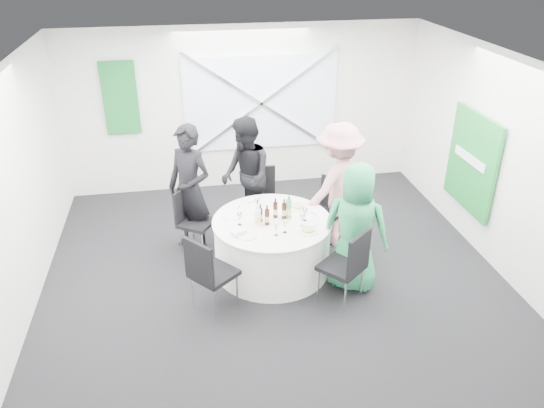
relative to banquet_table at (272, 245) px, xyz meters
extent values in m
plane|color=black|center=(0.00, -0.20, -0.38)|extent=(6.00, 6.00, 0.00)
plane|color=silver|center=(0.00, -0.20, 2.42)|extent=(6.00, 6.00, 0.00)
plane|color=white|center=(0.00, 2.80, 1.02)|extent=(6.00, 0.00, 6.00)
plane|color=white|center=(0.00, -3.20, 1.02)|extent=(6.00, 0.00, 6.00)
plane|color=white|center=(-3.00, -0.20, 1.02)|extent=(0.00, 6.00, 6.00)
plane|color=white|center=(3.00, -0.20, 1.02)|extent=(0.00, 6.00, 6.00)
cube|color=silver|center=(0.30, 2.76, 1.12)|extent=(2.60, 0.03, 1.60)
cube|color=silver|center=(0.30, 2.72, 1.12)|extent=(2.63, 0.05, 1.84)
cube|color=silver|center=(0.30, 2.72, 1.12)|extent=(2.63, 0.05, 1.84)
cube|color=#135F22|center=(-2.00, 2.75, 1.32)|extent=(0.55, 0.04, 1.20)
cube|color=#188830|center=(2.94, 0.40, 0.82)|extent=(0.05, 1.20, 1.40)
cylinder|color=white|center=(0.00, 0.00, -0.01)|extent=(1.52, 1.52, 0.74)
cylinder|color=white|center=(0.00, 0.00, 0.37)|extent=(1.56, 1.56, 0.02)
cube|color=black|center=(0.04, 1.00, 0.11)|extent=(0.47, 0.47, 0.05)
cube|color=black|center=(0.04, 1.21, 0.38)|extent=(0.44, 0.06, 0.49)
cylinder|color=silver|center=(0.23, 1.17, -0.15)|extent=(0.02, 0.02, 0.47)
cylinder|color=silver|center=(-0.14, 1.19, -0.15)|extent=(0.02, 0.02, 0.47)
cylinder|color=silver|center=(0.21, 0.81, -0.15)|extent=(0.02, 0.02, 0.47)
cylinder|color=silver|center=(-0.16, 0.82, -0.15)|extent=(0.02, 0.02, 0.47)
cube|color=black|center=(-0.96, 0.64, 0.08)|extent=(0.60, 0.60, 0.05)
cube|color=black|center=(-1.13, 0.75, 0.34)|extent=(0.26, 0.36, 0.46)
cylinder|color=silver|center=(-1.01, 0.88, -0.16)|extent=(0.02, 0.02, 0.44)
cylinder|color=silver|center=(-1.20, 0.59, -0.16)|extent=(0.02, 0.02, 0.44)
cylinder|color=silver|center=(-0.72, 0.69, -0.16)|extent=(0.02, 0.02, 0.44)
cylinder|color=silver|center=(-0.91, 0.40, -0.16)|extent=(0.02, 0.02, 0.44)
cube|color=black|center=(0.83, 0.55, 0.09)|extent=(0.61, 0.61, 0.05)
cube|color=black|center=(1.01, 0.66, 0.36)|extent=(0.27, 0.38, 0.47)
cylinder|color=silver|center=(1.08, 0.50, -0.15)|extent=(0.02, 0.02, 0.45)
cylinder|color=silver|center=(0.88, 0.80, -0.15)|extent=(0.02, 0.02, 0.45)
cylinder|color=silver|center=(0.78, 0.30, -0.15)|extent=(0.02, 0.02, 0.45)
cylinder|color=silver|center=(0.58, 0.60, -0.15)|extent=(0.02, 0.02, 0.45)
cube|color=black|center=(0.70, -0.82, 0.12)|extent=(0.66, 0.66, 0.06)
cube|color=black|center=(0.85, -0.99, 0.40)|extent=(0.37, 0.32, 0.50)
cylinder|color=silver|center=(0.68, -1.09, -0.14)|extent=(0.02, 0.02, 0.48)
cylinder|color=silver|center=(0.97, -0.84, -0.14)|extent=(0.02, 0.02, 0.48)
cylinder|color=silver|center=(0.44, -0.80, -0.14)|extent=(0.02, 0.02, 0.48)
cylinder|color=silver|center=(0.72, -0.55, -0.14)|extent=(0.02, 0.02, 0.48)
cube|color=black|center=(-0.82, -0.69, 0.12)|extent=(0.66, 0.66, 0.06)
cube|color=black|center=(-0.99, -0.84, 0.40)|extent=(0.32, 0.37, 0.50)
cylinder|color=silver|center=(-1.09, -0.67, -0.14)|extent=(0.02, 0.02, 0.48)
cylinder|color=silver|center=(-0.84, -0.96, -0.14)|extent=(0.02, 0.02, 0.48)
cylinder|color=silver|center=(-0.80, -0.43, -0.14)|extent=(0.02, 0.02, 0.48)
cylinder|color=silver|center=(-0.55, -0.72, -0.14)|extent=(0.02, 0.02, 0.48)
imported|color=black|center=(-1.02, 0.80, 0.54)|extent=(0.80, 0.76, 1.84)
imported|color=black|center=(-0.19, 1.16, 0.51)|extent=(0.60, 0.92, 1.77)
imported|color=#D58A8E|center=(1.05, 0.58, 0.53)|extent=(1.29, 1.05, 1.82)
imported|color=#268E55|center=(0.95, -0.52, 0.47)|extent=(0.99, 0.87, 1.70)
cylinder|color=white|center=(0.03, 0.54, 0.39)|extent=(0.30, 0.30, 0.01)
cylinder|color=white|center=(-0.49, 0.22, 0.39)|extent=(0.30, 0.30, 0.01)
cylinder|color=white|center=(0.42, 0.29, 0.39)|extent=(0.26, 0.26, 0.01)
cylinder|color=#9CAF5E|center=(0.42, 0.29, 0.41)|extent=(0.17, 0.17, 0.02)
cylinder|color=white|center=(0.39, -0.36, 0.39)|extent=(0.25, 0.25, 0.01)
cylinder|color=#9CAF5E|center=(0.39, -0.36, 0.41)|extent=(0.16, 0.16, 0.02)
cylinder|color=white|center=(-0.37, -0.33, 0.39)|extent=(0.25, 0.25, 0.01)
cube|color=white|center=(-0.47, -0.28, 0.42)|extent=(0.20, 0.18, 0.05)
cylinder|color=#331509|center=(-0.15, 0.00, 0.47)|extent=(0.06, 0.06, 0.19)
cylinder|color=#331509|center=(-0.15, 0.00, 0.60)|extent=(0.02, 0.02, 0.06)
cylinder|color=#DCC874|center=(-0.15, 0.00, 0.45)|extent=(0.06, 0.06, 0.07)
cylinder|color=#331509|center=(0.06, 0.08, 0.49)|extent=(0.06, 0.06, 0.22)
cylinder|color=#331509|center=(0.06, 0.08, 0.62)|extent=(0.02, 0.02, 0.06)
cylinder|color=#DCC874|center=(0.06, 0.08, 0.47)|extent=(0.06, 0.06, 0.08)
cylinder|color=#331509|center=(0.16, 0.03, 0.49)|extent=(0.06, 0.06, 0.22)
cylinder|color=#331509|center=(0.16, 0.03, 0.63)|extent=(0.02, 0.02, 0.06)
cylinder|color=#DCC874|center=(0.16, 0.03, 0.47)|extent=(0.06, 0.06, 0.08)
cylinder|color=#331509|center=(-0.08, -0.10, 0.49)|extent=(0.06, 0.06, 0.21)
cylinder|color=#331509|center=(-0.08, -0.10, 0.62)|extent=(0.02, 0.02, 0.06)
cylinder|color=#DCC874|center=(-0.08, -0.10, 0.47)|extent=(0.06, 0.06, 0.08)
cylinder|color=#3FA556|center=(0.23, 0.03, 0.51)|extent=(0.08, 0.08, 0.27)
cylinder|color=#3FA556|center=(0.23, 0.03, 0.68)|extent=(0.03, 0.03, 0.06)
cylinder|color=#DCC874|center=(0.23, 0.03, 0.49)|extent=(0.08, 0.08, 0.09)
cylinder|color=white|center=(-0.20, -0.11, 0.49)|extent=(0.08, 0.08, 0.23)
cylinder|color=white|center=(-0.20, -0.11, 0.64)|extent=(0.03, 0.03, 0.06)
cylinder|color=#DCC874|center=(-0.20, -0.11, 0.47)|extent=(0.08, 0.08, 0.08)
cylinder|color=white|center=(0.42, -0.08, 0.38)|extent=(0.06, 0.06, 0.00)
cylinder|color=white|center=(0.42, -0.08, 0.43)|extent=(0.01, 0.01, 0.10)
cone|color=white|center=(0.42, -0.08, 0.51)|extent=(0.07, 0.07, 0.08)
cylinder|color=white|center=(0.35, -0.22, 0.38)|extent=(0.06, 0.06, 0.00)
cylinder|color=white|center=(0.35, -0.22, 0.43)|extent=(0.01, 0.01, 0.10)
cone|color=white|center=(0.35, -0.22, 0.51)|extent=(0.07, 0.07, 0.08)
cylinder|color=white|center=(0.10, -0.33, 0.38)|extent=(0.06, 0.06, 0.00)
cylinder|color=white|center=(0.10, -0.33, 0.43)|extent=(0.01, 0.01, 0.10)
cone|color=white|center=(0.10, -0.33, 0.51)|extent=(0.07, 0.07, 0.08)
cylinder|color=white|center=(-0.14, 0.32, 0.38)|extent=(0.06, 0.06, 0.00)
cylinder|color=white|center=(-0.14, 0.32, 0.43)|extent=(0.01, 0.01, 0.10)
cone|color=white|center=(-0.14, 0.32, 0.51)|extent=(0.07, 0.07, 0.08)
cylinder|color=white|center=(-0.43, -0.04, 0.38)|extent=(0.06, 0.06, 0.00)
cylinder|color=white|center=(-0.43, -0.04, 0.43)|extent=(0.01, 0.01, 0.10)
cone|color=white|center=(-0.43, -0.04, 0.51)|extent=(0.07, 0.07, 0.08)
cylinder|color=white|center=(-0.01, -0.38, 0.38)|extent=(0.06, 0.06, 0.00)
cylinder|color=white|center=(-0.01, -0.38, 0.43)|extent=(0.01, 0.01, 0.10)
cone|color=white|center=(-0.01, -0.38, 0.51)|extent=(0.07, 0.07, 0.08)
cube|color=silver|center=(0.14, 0.56, 0.38)|extent=(0.15, 0.02, 0.01)
cube|color=silver|center=(-0.16, 0.55, 0.38)|extent=(0.15, 0.02, 0.01)
cube|color=silver|center=(-0.39, 0.42, 0.38)|extent=(0.09, 0.14, 0.01)
cube|color=silver|center=(-0.56, 0.14, 0.38)|extent=(0.09, 0.14, 0.01)
cube|color=silver|center=(0.57, 0.08, 0.38)|extent=(0.08, 0.14, 0.01)
cube|color=silver|center=(0.35, 0.46, 0.38)|extent=(0.10, 0.13, 0.01)
cube|color=silver|center=(0.34, -0.47, 0.38)|extent=(0.10, 0.13, 0.01)
cube|color=silver|center=(0.52, -0.26, 0.38)|extent=(0.11, 0.12, 0.01)
cube|color=silver|center=(-0.53, -0.22, 0.38)|extent=(0.11, 0.13, 0.01)
cube|color=silver|center=(-0.30, -0.49, 0.38)|extent=(0.11, 0.12, 0.01)
camera|label=1|loc=(-1.05, -5.92, 3.73)|focal=35.00mm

